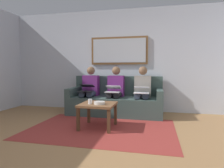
{
  "coord_description": "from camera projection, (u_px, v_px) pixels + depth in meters",
  "views": [
    {
      "loc": [
        -0.96,
        2.52,
        1.08
      ],
      "look_at": [
        0.0,
        -1.7,
        0.75
      ],
      "focal_mm": 31.65,
      "sensor_mm": 36.0,
      "label": 1
    }
  ],
  "objects": [
    {
      "name": "bowl",
      "position": [
        99.0,
        103.0,
        3.51
      ],
      "size": [
        0.19,
        0.19,
        0.05
      ],
      "primitive_type": "cylinder",
      "color": "beige",
      "rests_on": "coffee_table"
    },
    {
      "name": "person_middle",
      "position": [
        115.0,
        89.0,
        4.69
      ],
      "size": [
        0.38,
        0.58,
        1.14
      ],
      "color": "#66236B",
      "rests_on": "couch"
    },
    {
      "name": "couch",
      "position": [
        116.0,
        101.0,
        4.78
      ],
      "size": [
        2.2,
        0.9,
        0.9
      ],
      "color": "#384C47",
      "rests_on": "ground_plane"
    },
    {
      "name": "cup",
      "position": [
        90.0,
        102.0,
        3.53
      ],
      "size": [
        0.07,
        0.07,
        0.09
      ],
      "primitive_type": "cylinder",
      "color": "silver",
      "rests_on": "coffee_table"
    },
    {
      "name": "area_rug",
      "position": [
        102.0,
        129.0,
        3.57
      ],
      "size": [
        2.6,
        1.8,
        0.01
      ],
      "primitive_type": "cube",
      "color": "maroon",
      "rests_on": "ground_plane"
    },
    {
      "name": "coffee_table",
      "position": [
        98.0,
        107.0,
        3.61
      ],
      "size": [
        0.63,
        0.63,
        0.45
      ],
      "color": "brown",
      "rests_on": "ground_plane"
    },
    {
      "name": "framed_mirror",
      "position": [
        119.0,
        51.0,
        5.06
      ],
      "size": [
        1.46,
        0.05,
        0.7
      ],
      "color": "brown"
    },
    {
      "name": "ground_plane",
      "position": [
        85.0,
        150.0,
        2.75
      ],
      "size": [
        6.0,
        5.2,
        0.1
      ],
      "primitive_type": "cube",
      "color": "olive"
    },
    {
      "name": "laptop_silver",
      "position": [
        113.0,
        89.0,
        4.45
      ],
      "size": [
        0.33,
        0.33,
        0.15
      ],
      "color": "silver"
    },
    {
      "name": "wall_rear",
      "position": [
        120.0,
        61.0,
        5.17
      ],
      "size": [
        6.0,
        0.12,
        2.6
      ],
      "primitive_type": "cube",
      "color": "#B7BCC6",
      "rests_on": "ground_plane"
    },
    {
      "name": "laptop_black",
      "position": [
        86.0,
        88.0,
        4.6
      ],
      "size": [
        0.32,
        0.39,
        0.17
      ],
      "color": "black"
    },
    {
      "name": "person_left",
      "position": [
        142.0,
        89.0,
        4.55
      ],
      "size": [
        0.38,
        0.58,
        1.14
      ],
      "color": "gray",
      "rests_on": "couch"
    },
    {
      "name": "laptop_white",
      "position": [
        142.0,
        90.0,
        4.3
      ],
      "size": [
        0.32,
        0.33,
        0.14
      ],
      "color": "white"
    },
    {
      "name": "person_right",
      "position": [
        90.0,
        88.0,
        4.83
      ],
      "size": [
        0.38,
        0.58,
        1.14
      ],
      "color": "#66236B",
      "rests_on": "couch"
    }
  ]
}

